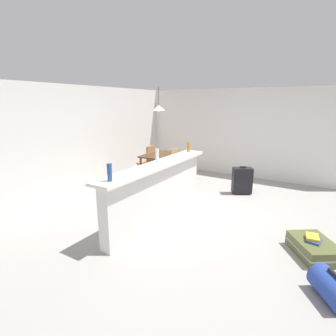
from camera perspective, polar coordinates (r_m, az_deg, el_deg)
The scene contains 16 objects.
ground_plane at distance 5.31m, azimuth 6.56°, elevation -9.57°, with size 13.00×13.00×0.05m, color gray.
wall_back at distance 6.78m, azimuth -17.33°, elevation 6.28°, with size 6.60×0.10×2.50m, color silver.
wall_right at distance 7.88m, azimuth 14.30°, elevation 7.49°, with size 0.10×6.00×2.50m, color silver.
partition_half_wall at distance 4.78m, azimuth -2.09°, elevation -5.44°, with size 2.80×0.20×1.00m, color silver.
bar_countertop at distance 4.63m, azimuth -2.15°, elevation 0.70°, with size 2.96×0.40×0.05m, color white.
bottle_blue at distance 3.64m, azimuth -12.68°, elevation -0.94°, with size 0.07×0.07×0.25m, color #284C89.
bottle_white at distance 4.62m, azimuth -2.40°, elevation 2.64°, with size 0.06×0.06×0.26m, color silver.
bottle_amber at distance 5.72m, azimuth 4.53°, elevation 4.68°, with size 0.07×0.07×0.23m, color #9E661E.
dining_table at distance 7.08m, azimuth -1.42°, elevation 2.26°, with size 1.10×0.80×0.74m.
dining_chair_near_partition at distance 6.83m, azimuth 2.26°, elevation 0.69°, with size 0.42×0.42×0.93m.
dining_chair_far_side at distance 7.41m, azimuth -4.40°, elevation 1.73°, with size 0.41×0.41×0.93m.
pendant_lamp at distance 6.94m, azimuth -2.08°, elevation 13.04°, with size 0.34×0.34×0.64m.
suitcase_flat_olive at distance 4.35m, azimuth 29.30°, elevation -15.04°, with size 0.87×0.80×0.22m.
suitcase_upright_black at distance 6.35m, azimuth 15.92°, elevation -2.61°, with size 0.43×0.50×0.67m.
duffel_bag_blue at distance 3.57m, azimuth 32.35°, elevation -21.39°, with size 0.57×0.52×0.34m.
book_stack at distance 4.28m, azimuth 29.22°, elevation -13.33°, with size 0.26×0.21×0.07m.
Camera 1 is at (-4.43, -2.00, 2.10)m, focal length 27.81 mm.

